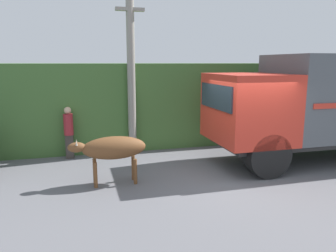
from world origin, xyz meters
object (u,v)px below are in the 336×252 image
object	(u,v)px
utility_pole	(131,71)
cargo_truck	(321,102)
brown_cow	(113,149)
pedestrian_on_hill	(69,130)

from	to	relation	value
utility_pole	cargo_truck	bearing A→B (deg)	-23.52
cargo_truck	brown_cow	bearing A→B (deg)	-176.73
pedestrian_on_hill	utility_pole	xyz separation A→B (m)	(2.01, 0.10, 1.79)
brown_cow	pedestrian_on_hill	world-z (taller)	pedestrian_on_hill
pedestrian_on_hill	cargo_truck	bearing A→B (deg)	165.23
cargo_truck	pedestrian_on_hill	bearing A→B (deg)	163.08
pedestrian_on_hill	utility_pole	distance (m)	2.70
utility_pole	brown_cow	bearing A→B (deg)	-108.91
cargo_truck	utility_pole	world-z (taller)	utility_pole
cargo_truck	pedestrian_on_hill	xyz separation A→B (m)	(-7.35, 2.23, -0.89)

